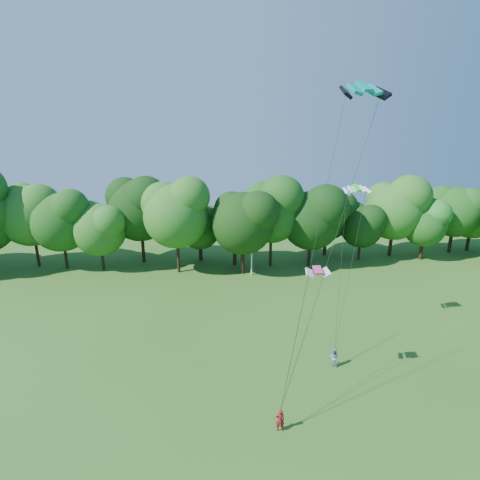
{
  "coord_description": "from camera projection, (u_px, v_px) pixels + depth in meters",
  "views": [
    {
      "loc": [
        -2.17,
        -15.96,
        19.09
      ],
      "look_at": [
        0.49,
        13.0,
        10.49
      ],
      "focal_mm": 28.0,
      "sensor_mm": 36.0,
      "label": 1
    }
  ],
  "objects": [
    {
      "name": "kite_flyer_left",
      "position": [
        280.0,
        420.0,
        24.5
      ],
      "size": [
        0.6,
        0.4,
        1.64
      ],
      "primitive_type": "imported",
      "rotation": [
        0.0,
        0.0,
        3.13
      ],
      "color": "maroon",
      "rests_on": "ground"
    },
    {
      "name": "kite_teal",
      "position": [
        364.0,
        86.0,
        23.31
      ],
      "size": [
        3.25,
        1.83,
        0.79
      ],
      "rotation": [
        0.0,
        0.0,
        0.17
      ],
      "color": "#04867D",
      "rests_on": "ground"
    },
    {
      "name": "tree_back_east",
      "position": [
        426.0,
        219.0,
        56.12
      ],
      "size": [
        6.76,
        6.76,
        9.83
      ],
      "color": "black",
      "rests_on": "ground"
    },
    {
      "name": "kite_flyer_right",
      "position": [
        334.0,
        357.0,
        31.26
      ],
      "size": [
        1.0,
        0.92,
        1.64
      ],
      "primitive_type": "imported",
      "rotation": [
        0.0,
        0.0,
        2.65
      ],
      "color": "#8BA0C1",
      "rests_on": "ground"
    },
    {
      "name": "kite_pink",
      "position": [
        318.0,
        270.0,
        26.16
      ],
      "size": [
        1.74,
        0.86,
        0.41
      ],
      "rotation": [
        0.0,
        0.0,
        0.02
      ],
      "color": "#CE397C",
      "rests_on": "ground"
    },
    {
      "name": "kite_green",
      "position": [
        357.0,
        188.0,
        32.38
      ],
      "size": [
        2.42,
        1.33,
        0.54
      ],
      "rotation": [
        0.0,
        0.0,
        0.14
      ],
      "color": "#22E632",
      "rests_on": "ground"
    },
    {
      "name": "tree_back_center",
      "position": [
        243.0,
        214.0,
        49.37
      ],
      "size": [
        9.21,
        9.21,
        13.4
      ],
      "color": "black",
      "rests_on": "ground"
    },
    {
      "name": "utility_pole",
      "position": [
        252.0,
        246.0,
        49.96
      ],
      "size": [
        1.54,
        0.62,
        8.02
      ],
      "rotation": [
        0.0,
        0.0,
        0.34
      ],
      "color": "silver",
      "rests_on": "ground"
    }
  ]
}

